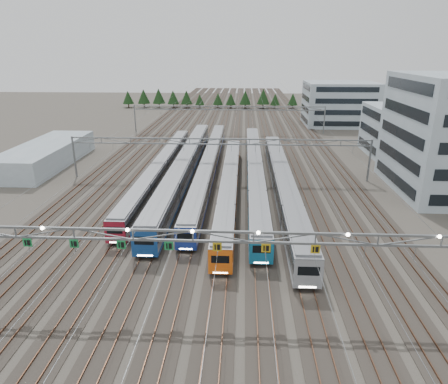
{
  "coord_description": "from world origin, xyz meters",
  "views": [
    {
      "loc": [
        4.53,
        -33.02,
        23.51
      ],
      "look_at": [
        1.74,
        22.76,
        3.5
      ],
      "focal_mm": 32.0,
      "sensor_mm": 36.0,
      "label": 1
    }
  ],
  "objects_px": {
    "train_e": "(255,169)",
    "gantry_mid": "(219,146)",
    "depot_bldg_mid": "(399,131)",
    "depot_bldg_north": "(339,104)",
    "train_b": "(185,165)",
    "train_c": "(209,164)",
    "train_f": "(283,183)",
    "west_shed": "(46,155)",
    "train_a": "(161,168)",
    "gantry_far": "(229,111)",
    "train_d": "(229,184)",
    "gantry_near": "(192,239)"
  },
  "relations": [
    {
      "from": "train_d",
      "to": "train_f",
      "type": "bearing_deg",
      "value": 1.19
    },
    {
      "from": "train_e",
      "to": "west_shed",
      "type": "relative_size",
      "value": 2.2
    },
    {
      "from": "train_b",
      "to": "train_f",
      "type": "height_order",
      "value": "train_b"
    },
    {
      "from": "train_e",
      "to": "gantry_mid",
      "type": "bearing_deg",
      "value": 177.76
    },
    {
      "from": "depot_bldg_mid",
      "to": "depot_bldg_north",
      "type": "relative_size",
      "value": 0.73
    },
    {
      "from": "train_f",
      "to": "depot_bldg_mid",
      "type": "relative_size",
      "value": 3.66
    },
    {
      "from": "train_c",
      "to": "west_shed",
      "type": "height_order",
      "value": "west_shed"
    },
    {
      "from": "depot_bldg_mid",
      "to": "west_shed",
      "type": "bearing_deg",
      "value": -170.58
    },
    {
      "from": "gantry_near",
      "to": "west_shed",
      "type": "relative_size",
      "value": 1.88
    },
    {
      "from": "train_d",
      "to": "gantry_far",
      "type": "distance_m",
      "value": 54.04
    },
    {
      "from": "train_c",
      "to": "train_e",
      "type": "height_order",
      "value": "train_e"
    },
    {
      "from": "west_shed",
      "to": "gantry_near",
      "type": "bearing_deg",
      "value": -52.01
    },
    {
      "from": "train_c",
      "to": "west_shed",
      "type": "distance_m",
      "value": 35.71
    },
    {
      "from": "train_e",
      "to": "train_f",
      "type": "xyz_separation_m",
      "value": [
        4.5,
        -8.37,
        0.15
      ]
    },
    {
      "from": "train_f",
      "to": "train_b",
      "type": "bearing_deg",
      "value": 151.33
    },
    {
      "from": "train_d",
      "to": "gantry_near",
      "type": "bearing_deg",
      "value": -94.2
    },
    {
      "from": "train_a",
      "to": "train_e",
      "type": "xyz_separation_m",
      "value": [
        18.0,
        -0.25,
        0.06
      ]
    },
    {
      "from": "train_c",
      "to": "gantry_near",
      "type": "bearing_deg",
      "value": -87.11
    },
    {
      "from": "gantry_near",
      "to": "depot_bldg_north",
      "type": "bearing_deg",
      "value": 70.56
    },
    {
      "from": "gantry_mid",
      "to": "depot_bldg_north",
      "type": "relative_size",
      "value": 2.56
    },
    {
      "from": "train_f",
      "to": "west_shed",
      "type": "xyz_separation_m",
      "value": [
        -48.93,
        16.7,
        0.06
      ]
    },
    {
      "from": "train_c",
      "to": "west_shed",
      "type": "bearing_deg",
      "value": 172.75
    },
    {
      "from": "train_e",
      "to": "depot_bldg_north",
      "type": "height_order",
      "value": "depot_bldg_north"
    },
    {
      "from": "train_a",
      "to": "west_shed",
      "type": "xyz_separation_m",
      "value": [
        -26.43,
        8.09,
        0.26
      ]
    },
    {
      "from": "train_c",
      "to": "depot_bldg_north",
      "type": "bearing_deg",
      "value": 56.46
    },
    {
      "from": "gantry_near",
      "to": "gantry_mid",
      "type": "height_order",
      "value": "gantry_near"
    },
    {
      "from": "gantry_near",
      "to": "gantry_mid",
      "type": "relative_size",
      "value": 1.0
    },
    {
      "from": "depot_bldg_mid",
      "to": "train_a",
      "type": "bearing_deg",
      "value": -157.92
    },
    {
      "from": "train_b",
      "to": "depot_bldg_north",
      "type": "height_order",
      "value": "depot_bldg_north"
    },
    {
      "from": "train_b",
      "to": "depot_bldg_mid",
      "type": "relative_size",
      "value": 4.19
    },
    {
      "from": "train_d",
      "to": "gantry_near",
      "type": "distance_m",
      "value": 31.8
    },
    {
      "from": "train_f",
      "to": "west_shed",
      "type": "distance_m",
      "value": 51.7
    },
    {
      "from": "gantry_far",
      "to": "train_b",
      "type": "bearing_deg",
      "value": -98.76
    },
    {
      "from": "train_c",
      "to": "train_f",
      "type": "bearing_deg",
      "value": -42.08
    },
    {
      "from": "train_c",
      "to": "train_e",
      "type": "bearing_deg",
      "value": -23.03
    },
    {
      "from": "train_a",
      "to": "gantry_near",
      "type": "xyz_separation_m",
      "value": [
        11.2,
        -40.1,
        5.09
      ]
    },
    {
      "from": "train_e",
      "to": "depot_bldg_mid",
      "type": "distance_m",
      "value": 40.32
    },
    {
      "from": "depot_bldg_north",
      "to": "west_shed",
      "type": "relative_size",
      "value": 0.73
    },
    {
      "from": "train_a",
      "to": "train_c",
      "type": "xyz_separation_m",
      "value": [
        9.0,
        3.58,
        -0.0
      ]
    },
    {
      "from": "train_d",
      "to": "gantry_mid",
      "type": "bearing_deg",
      "value": 104.31
    },
    {
      "from": "train_d",
      "to": "depot_bldg_north",
      "type": "xyz_separation_m",
      "value": [
        33.21,
        69.28,
        4.85
      ]
    },
    {
      "from": "train_f",
      "to": "depot_bldg_mid",
      "type": "xyz_separation_m",
      "value": [
        29.51,
        29.72,
        3.47
      ]
    },
    {
      "from": "gantry_near",
      "to": "gantry_far",
      "type": "bearing_deg",
      "value": 89.97
    },
    {
      "from": "gantry_near",
      "to": "gantry_mid",
      "type": "bearing_deg",
      "value": 89.93
    },
    {
      "from": "train_e",
      "to": "depot_bldg_mid",
      "type": "height_order",
      "value": "depot_bldg_mid"
    },
    {
      "from": "train_a",
      "to": "west_shed",
      "type": "distance_m",
      "value": 27.64
    },
    {
      "from": "depot_bldg_mid",
      "to": "train_b",
      "type": "bearing_deg",
      "value": -157.3
    },
    {
      "from": "train_b",
      "to": "train_e",
      "type": "xyz_separation_m",
      "value": [
        13.5,
        -1.48,
        -0.22
      ]
    },
    {
      "from": "train_d",
      "to": "train_f",
      "type": "height_order",
      "value": "train_f"
    },
    {
      "from": "train_b",
      "to": "depot_bldg_north",
      "type": "relative_size",
      "value": 3.05
    }
  ]
}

